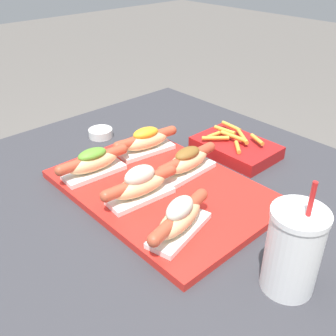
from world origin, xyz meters
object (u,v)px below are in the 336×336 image
(serving_tray, at_px, (162,189))
(fries_basket, at_px, (235,147))
(hot_dog_3, at_px, (146,141))
(drink_cup, at_px, (293,250))
(hot_dog_0, at_px, (93,162))
(hot_dog_4, at_px, (187,161))
(sauce_bowl, at_px, (101,133))
(hot_dog_2, at_px, (180,218))
(hot_dog_1, at_px, (140,185))

(serving_tray, distance_m, fries_basket, 0.28)
(hot_dog_3, distance_m, drink_cup, 0.52)
(serving_tray, bearing_deg, hot_dog_0, -150.05)
(hot_dog_4, xyz_separation_m, sauce_bowl, (-0.34, -0.02, -0.04))
(serving_tray, relative_size, hot_dog_3, 2.59)
(hot_dog_4, bearing_deg, hot_dog_0, -131.58)
(sauce_bowl, bearing_deg, hot_dog_2, -16.78)
(hot_dog_0, xyz_separation_m, hot_dog_2, (0.30, 0.00, 0.00))
(hot_dog_0, relative_size, hot_dog_4, 1.00)
(serving_tray, relative_size, sauce_bowl, 7.10)
(hot_dog_0, height_order, hot_dog_3, hot_dog_3)
(hot_dog_1, height_order, fries_basket, hot_dog_1)
(hot_dog_2, relative_size, sauce_bowl, 2.70)
(hot_dog_1, distance_m, drink_cup, 0.36)
(hot_dog_3, bearing_deg, sauce_bowl, -174.64)
(serving_tray, distance_m, hot_dog_2, 0.18)
(hot_dog_4, bearing_deg, hot_dog_1, -87.84)
(hot_dog_2, bearing_deg, hot_dog_3, 151.01)
(hot_dog_2, xyz_separation_m, drink_cup, (0.21, 0.05, 0.03))
(serving_tray, relative_size, hot_dog_4, 2.57)
(hot_dog_2, relative_size, hot_dog_4, 0.98)
(serving_tray, bearing_deg, drink_cup, -5.22)
(serving_tray, bearing_deg, sauce_bowl, 169.72)
(fries_basket, bearing_deg, serving_tray, -88.95)
(hot_dog_4, height_order, drink_cup, drink_cup)
(sauce_bowl, bearing_deg, hot_dog_3, 5.36)
(hot_dog_4, bearing_deg, sauce_bowl, -176.54)
(serving_tray, relative_size, fries_basket, 2.29)
(hot_dog_2, height_order, drink_cup, drink_cup)
(hot_dog_4, xyz_separation_m, fries_basket, (-0.01, 0.19, -0.03))
(hot_dog_2, height_order, hot_dog_4, hot_dog_2)
(hot_dog_0, relative_size, hot_dog_3, 1.01)
(hot_dog_0, xyz_separation_m, fries_basket, (0.15, 0.36, -0.03))
(serving_tray, height_order, hot_dog_2, hot_dog_2)
(hot_dog_0, xyz_separation_m, drink_cup, (0.51, 0.05, 0.03))
(hot_dog_1, relative_size, hot_dog_2, 1.02)
(hot_dog_1, distance_m, fries_basket, 0.35)
(serving_tray, height_order, sauce_bowl, sauce_bowl)
(hot_dog_0, bearing_deg, drink_cup, 6.05)
(hot_dog_3, bearing_deg, hot_dog_2, -28.99)
(hot_dog_1, distance_m, hot_dog_2, 0.14)
(hot_dog_2, relative_size, hot_dog_3, 0.98)
(serving_tray, xyz_separation_m, drink_cup, (0.36, -0.03, 0.07))
(hot_dog_2, distance_m, drink_cup, 0.22)
(hot_dog_1, bearing_deg, hot_dog_2, -7.06)
(serving_tray, distance_m, hot_dog_1, 0.08)
(serving_tray, height_order, hot_dog_0, hot_dog_0)
(sauce_bowl, bearing_deg, hot_dog_4, 3.46)
(hot_dog_1, relative_size, hot_dog_3, 1.00)
(hot_dog_2, distance_m, hot_dog_3, 0.34)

